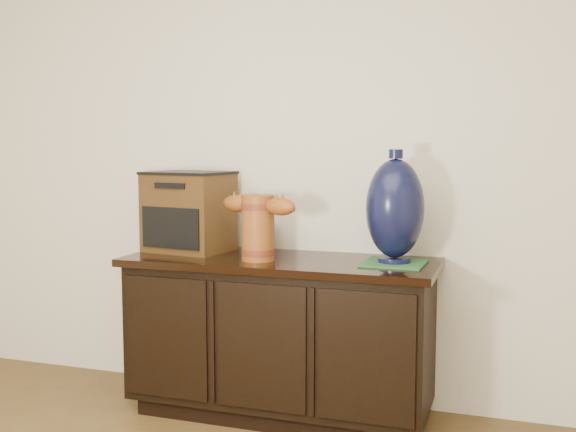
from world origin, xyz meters
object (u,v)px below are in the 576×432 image
(terracotta_vessel, at_px, (258,224))
(spray_can, at_px, (269,235))
(tv_radio, at_px, (189,211))
(sideboard, at_px, (280,335))
(lamp_base, at_px, (395,209))

(terracotta_vessel, xyz_separation_m, spray_can, (-0.05, 0.29, -0.09))
(tv_radio, bearing_deg, terracotta_vessel, -11.41)
(sideboard, relative_size, tv_radio, 3.34)
(sideboard, xyz_separation_m, terracotta_vessel, (-0.08, -0.08, 0.54))
(sideboard, distance_m, spray_can, 0.51)
(lamp_base, bearing_deg, terracotta_vessel, -170.54)
(tv_radio, distance_m, lamp_base, 1.04)
(sideboard, bearing_deg, tv_radio, 171.81)
(lamp_base, bearing_deg, sideboard, -177.91)
(spray_can, bearing_deg, lamp_base, -15.71)
(terracotta_vessel, bearing_deg, tv_radio, 179.59)
(sideboard, distance_m, lamp_base, 0.81)
(lamp_base, bearing_deg, spray_can, 164.29)
(sideboard, height_order, spray_can, spray_can)
(terracotta_vessel, bearing_deg, spray_can, 119.63)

